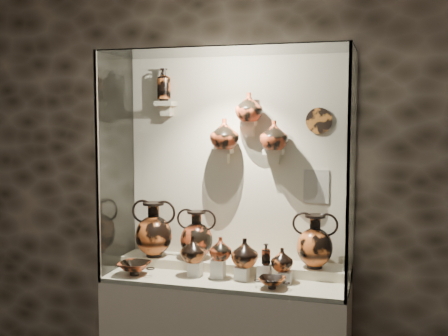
% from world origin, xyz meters
% --- Properties ---
extents(wall_back, '(5.00, 0.02, 3.20)m').
position_xyz_m(wall_back, '(0.00, 2.50, 1.60)').
color(wall_back, '#2C251B').
rests_on(wall_back, ground).
extents(plinth, '(1.70, 0.60, 0.80)m').
position_xyz_m(plinth, '(0.00, 2.18, 0.40)').
color(plinth, beige).
rests_on(plinth, floor).
extents(front_tier, '(1.68, 0.58, 0.03)m').
position_xyz_m(front_tier, '(0.00, 2.18, 0.82)').
color(front_tier, beige).
rests_on(front_tier, plinth).
extents(rear_tier, '(1.70, 0.25, 0.10)m').
position_xyz_m(rear_tier, '(0.00, 2.35, 0.85)').
color(rear_tier, beige).
rests_on(rear_tier, plinth).
extents(back_panel, '(1.70, 0.03, 1.60)m').
position_xyz_m(back_panel, '(0.00, 2.50, 1.60)').
color(back_panel, beige).
rests_on(back_panel, plinth).
extents(glass_front, '(1.70, 0.01, 1.60)m').
position_xyz_m(glass_front, '(0.00, 1.88, 1.60)').
color(glass_front, white).
rests_on(glass_front, plinth).
extents(glass_left, '(0.01, 0.60, 1.60)m').
position_xyz_m(glass_left, '(-0.85, 2.18, 1.60)').
color(glass_left, white).
rests_on(glass_left, plinth).
extents(glass_right, '(0.01, 0.60, 1.60)m').
position_xyz_m(glass_right, '(0.85, 2.18, 1.60)').
color(glass_right, white).
rests_on(glass_right, plinth).
extents(glass_top, '(1.70, 0.60, 0.01)m').
position_xyz_m(glass_top, '(0.00, 2.18, 2.40)').
color(glass_top, white).
rests_on(glass_top, back_panel).
extents(frame_post_left, '(0.02, 0.02, 1.60)m').
position_xyz_m(frame_post_left, '(-0.84, 1.89, 1.60)').
color(frame_post_left, gray).
rests_on(frame_post_left, plinth).
extents(frame_post_right, '(0.02, 0.02, 1.60)m').
position_xyz_m(frame_post_right, '(0.84, 1.89, 1.60)').
color(frame_post_right, gray).
rests_on(frame_post_right, plinth).
extents(pedestal_a, '(0.09, 0.09, 0.10)m').
position_xyz_m(pedestal_a, '(-0.22, 2.13, 0.88)').
color(pedestal_a, silver).
rests_on(pedestal_a, front_tier).
extents(pedestal_b, '(0.09, 0.09, 0.13)m').
position_xyz_m(pedestal_b, '(-0.05, 2.13, 0.90)').
color(pedestal_b, silver).
rests_on(pedestal_b, front_tier).
extents(pedestal_c, '(0.09, 0.09, 0.09)m').
position_xyz_m(pedestal_c, '(0.12, 2.13, 0.88)').
color(pedestal_c, silver).
rests_on(pedestal_c, front_tier).
extents(pedestal_d, '(0.09, 0.09, 0.12)m').
position_xyz_m(pedestal_d, '(0.28, 2.13, 0.89)').
color(pedestal_d, silver).
rests_on(pedestal_d, front_tier).
extents(pedestal_e, '(0.09, 0.09, 0.08)m').
position_xyz_m(pedestal_e, '(0.42, 2.13, 0.87)').
color(pedestal_e, silver).
rests_on(pedestal_e, front_tier).
extents(bracket_ul, '(0.14, 0.12, 0.04)m').
position_xyz_m(bracket_ul, '(-0.55, 2.42, 2.05)').
color(bracket_ul, beige).
rests_on(bracket_ul, back_panel).
extents(bracket_ca, '(0.14, 0.12, 0.04)m').
position_xyz_m(bracket_ca, '(-0.10, 2.42, 1.70)').
color(bracket_ca, beige).
rests_on(bracket_ca, back_panel).
extents(bracket_cb, '(0.10, 0.12, 0.04)m').
position_xyz_m(bracket_cb, '(0.10, 2.42, 1.90)').
color(bracket_cb, beige).
rests_on(bracket_cb, back_panel).
extents(bracket_cc, '(0.14, 0.12, 0.04)m').
position_xyz_m(bracket_cc, '(0.28, 2.42, 1.70)').
color(bracket_cc, beige).
rests_on(bracket_cc, back_panel).
extents(amphora_left, '(0.43, 0.43, 0.42)m').
position_xyz_m(amphora_left, '(-0.61, 2.30, 1.11)').
color(amphora_left, '#C15925').
rests_on(amphora_left, rear_tier).
extents(amphora_mid, '(0.38, 0.38, 0.36)m').
position_xyz_m(amphora_mid, '(-0.28, 2.32, 1.08)').
color(amphora_mid, '#A73D1D').
rests_on(amphora_mid, rear_tier).
extents(amphora_right, '(0.40, 0.40, 0.38)m').
position_xyz_m(amphora_right, '(0.60, 2.32, 1.09)').
color(amphora_right, '#C15925').
rests_on(amphora_right, rear_tier).
extents(jug_a, '(0.22, 0.22, 0.18)m').
position_xyz_m(jug_a, '(-0.23, 2.12, 1.02)').
color(jug_a, '#C15925').
rests_on(jug_a, pedestal_a).
extents(jug_b, '(0.19, 0.19, 0.16)m').
position_xyz_m(jug_b, '(-0.03, 2.12, 1.04)').
color(jug_b, '#A73D1D').
rests_on(jug_b, pedestal_b).
extents(jug_c, '(0.23, 0.23, 0.20)m').
position_xyz_m(jug_c, '(0.14, 2.15, 1.02)').
color(jug_c, '#C15925').
rests_on(jug_c, pedestal_c).
extents(jug_e, '(0.20, 0.20, 0.16)m').
position_xyz_m(jug_e, '(0.40, 2.15, 0.99)').
color(jug_e, '#C15925').
rests_on(jug_e, pedestal_e).
extents(lekythos_small, '(0.09, 0.09, 0.17)m').
position_xyz_m(lekythos_small, '(0.29, 2.11, 1.03)').
color(lekythos_small, '#A73D1D').
rests_on(lekythos_small, pedestal_d).
extents(kylix_left, '(0.30, 0.26, 0.12)m').
position_xyz_m(kylix_left, '(-0.64, 2.02, 0.89)').
color(kylix_left, '#A73D1D').
rests_on(kylix_left, front_tier).
extents(kylix_right, '(0.28, 0.26, 0.09)m').
position_xyz_m(kylix_right, '(0.36, 1.99, 0.88)').
color(kylix_right, '#C15925').
rests_on(kylix_right, front_tier).
extents(lekythos_tall, '(0.15, 0.15, 0.28)m').
position_xyz_m(lekythos_tall, '(-0.56, 2.41, 2.21)').
color(lekythos_tall, '#C15925').
rests_on(lekythos_tall, bracket_ul).
extents(ovoid_vase_a, '(0.23, 0.23, 0.22)m').
position_xyz_m(ovoid_vase_a, '(-0.07, 2.36, 1.83)').
color(ovoid_vase_a, '#A73D1D').
rests_on(ovoid_vase_a, bracket_ca).
extents(ovoid_vase_b, '(0.25, 0.25, 0.21)m').
position_xyz_m(ovoid_vase_b, '(0.11, 2.37, 2.02)').
color(ovoid_vase_b, '#A73D1D').
rests_on(ovoid_vase_b, bracket_cb).
extents(ovoid_vase_c, '(0.20, 0.20, 0.21)m').
position_xyz_m(ovoid_vase_c, '(0.29, 2.37, 1.82)').
color(ovoid_vase_c, '#A73D1D').
rests_on(ovoid_vase_c, bracket_cc).
extents(wall_plate, '(0.19, 0.02, 0.19)m').
position_xyz_m(wall_plate, '(0.59, 2.47, 1.92)').
color(wall_plate, '#B26323').
rests_on(wall_plate, back_panel).
extents(info_placard, '(0.18, 0.01, 0.24)m').
position_xyz_m(info_placard, '(0.58, 2.47, 1.45)').
color(info_placard, beige).
rests_on(info_placard, back_panel).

